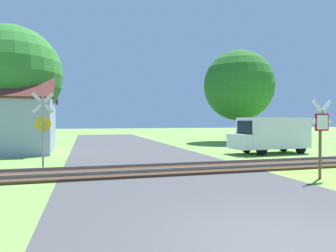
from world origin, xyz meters
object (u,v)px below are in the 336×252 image
Objects in this scene: tree_left at (12,75)px; stop_sign_near at (321,131)px; crossing_sign_far at (43,125)px; tree_far at (239,85)px; mail_truck at (271,134)px.

stop_sign_near is at bearing -46.37° from tree_left.
crossing_sign_far is 9.31m from tree_left.
tree_far is at bearing -114.72° from stop_sign_near.
mail_truck is at bearing 11.02° from crossing_sign_far.
mail_truck is (3.33, 7.68, -0.42)m from stop_sign_near.
tree_far reaches higher than tree_left.
tree_far reaches higher than mail_truck.
stop_sign_near is 8.38m from mail_truck.
stop_sign_near is 0.34× the size of tree_left.
tree_far is 11.18m from mail_truck.
crossing_sign_far is 0.39× the size of tree_left.
tree_left is at bearing 107.59° from crossing_sign_far.
tree_far is at bearing 36.77° from crossing_sign_far.
tree_left is at bearing -166.69° from tree_far.
tree_left reaches higher than crossing_sign_far.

